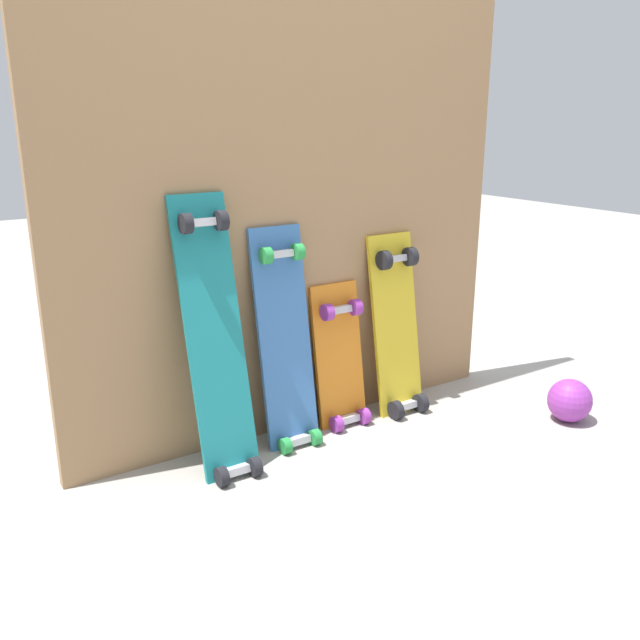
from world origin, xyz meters
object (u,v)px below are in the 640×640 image
skateboard_teal (217,349)px  skateboard_orange (341,364)px  skateboard_blue (286,348)px  rubber_ball (570,400)px  skateboard_yellow (397,333)px

skateboard_teal → skateboard_orange: (0.51, 0.06, -0.17)m
skateboard_blue → rubber_ball: size_ratio=5.03×
skateboard_orange → skateboard_teal: bearing=-173.5°
skateboard_yellow → rubber_ball: (0.47, -0.44, -0.22)m
skateboard_orange → rubber_ball: (0.71, -0.46, -0.14)m
skateboard_teal → skateboard_orange: bearing=6.5°
skateboard_orange → rubber_ball: size_ratio=3.61×
skateboard_teal → skateboard_blue: 0.28m
rubber_ball → skateboard_blue: bearing=155.2°
skateboard_teal → skateboard_yellow: 0.76m
skateboard_teal → skateboard_orange: size_ratio=1.60×
skateboard_yellow → skateboard_orange: bearing=176.0°
skateboard_teal → skateboard_blue: skateboard_teal is taller
skateboard_blue → skateboard_orange: 0.26m
skateboard_blue → skateboard_yellow: (0.48, 0.00, -0.03)m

